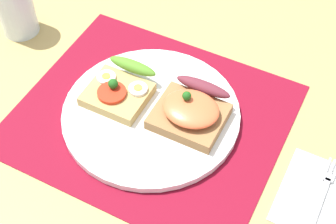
{
  "coord_description": "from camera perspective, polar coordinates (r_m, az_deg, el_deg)",
  "views": [
    {
      "loc": [
        25.1,
        -43.2,
        62.4
      ],
      "look_at": [
        3.0,
        0.0,
        2.96
      ],
      "focal_mm": 53.83,
      "sensor_mm": 36.0,
      "label": 1
    }
  ],
  "objects": [
    {
      "name": "placemat",
      "position": [
        0.8,
        -1.92,
        -0.51
      ],
      "size": [
        41.03,
        35.32,
        0.3
      ],
      "primitive_type": "cube",
      "color": "maroon",
      "rests_on": "ground_plane"
    },
    {
      "name": "fork",
      "position": [
        0.74,
        17.07,
        -8.97
      ],
      "size": [
        1.62,
        14.15,
        0.32
      ],
      "color": "#B7B7BC",
      "rests_on": "napkin"
    },
    {
      "name": "ground_plane",
      "position": [
        0.81,
        -1.89,
        -1.29
      ],
      "size": [
        120.0,
        90.0,
        3.2
      ],
      "primitive_type": "cube",
      "color": "tan"
    },
    {
      "name": "drinking_glass",
      "position": [
        0.95,
        -16.91,
        11.32
      ],
      "size": [
        6.5,
        6.5,
        10.74
      ],
      "primitive_type": "cylinder",
      "color": "silver",
      "rests_on": "ground_plane"
    },
    {
      "name": "sandwich_egg_tomato",
      "position": [
        0.81,
        -5.37,
        2.8
      ],
      "size": [
        9.6,
        9.99,
        3.9
      ],
      "color": "tan",
      "rests_on": "plate"
    },
    {
      "name": "napkin",
      "position": [
        0.75,
        17.5,
        -9.48
      ],
      "size": [
        12.89,
        13.21,
        0.6
      ],
      "primitive_type": "cube",
      "color": "white",
      "rests_on": "ground_plane"
    },
    {
      "name": "plate",
      "position": [
        0.79,
        -1.93,
        -0.19
      ],
      "size": [
        27.98,
        27.98,
        1.16
      ],
      "primitive_type": "cylinder",
      "color": "white",
      "rests_on": "placemat"
    },
    {
      "name": "sandwich_salmon",
      "position": [
        0.76,
        2.64,
        0.19
      ],
      "size": [
        10.71,
        10.69,
        5.41
      ],
      "color": "olive",
      "rests_on": "plate"
    }
  ]
}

